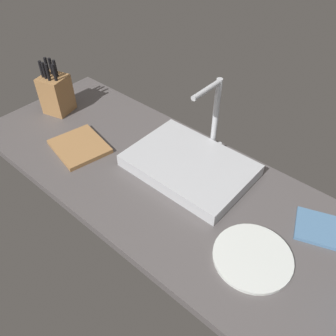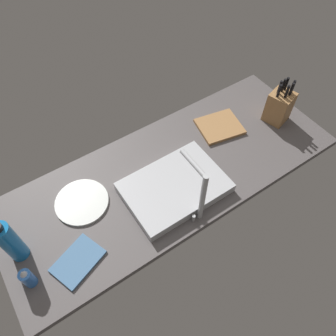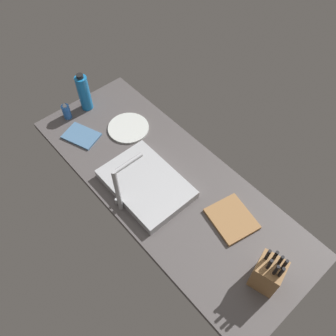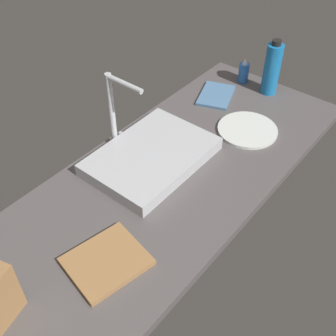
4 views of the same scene
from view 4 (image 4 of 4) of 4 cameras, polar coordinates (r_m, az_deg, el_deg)
The scene contains 8 objects.
countertop_slab at distance 154.39cm, azimuth -0.48°, elevation -2.03°, with size 169.94×65.39×3.50cm, color #514C4C.
sink_basin at distance 158.87cm, azimuth -2.24°, elevation 1.56°, with size 46.53×32.57×5.03cm, color #B7BABF.
faucet at distance 156.98cm, azimuth -7.13°, elevation 8.21°, with size 5.50×16.85×31.67cm.
cutting_board at distance 130.31cm, azimuth -8.25°, elevation -12.30°, with size 22.42×19.33×1.80cm, color #9E7042.
soap_bottle at distance 207.71cm, azimuth 10.14°, elevation 12.60°, with size 4.83×4.83×12.13cm.
water_bottle at distance 198.76cm, azimuth 13.83°, elevation 12.82°, with size 7.33×7.33×25.41cm.
dinner_plate at distance 177.72cm, azimuth 10.62°, elevation 5.08°, with size 24.55×24.55×1.20cm, color silver.
dish_towel at distance 197.12cm, azimuth 6.47°, elevation 9.69°, with size 19.99×13.82×1.20cm, color teal.
Camera 4 is at (-84.71, -70.39, 109.94)cm, focal length 45.37 mm.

